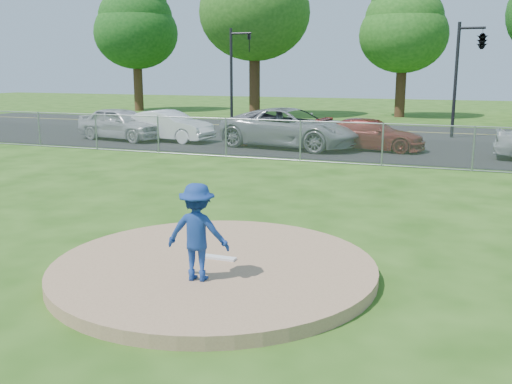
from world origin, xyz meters
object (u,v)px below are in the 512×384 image
Objects in this scene: traffic_cone at (242,138)px; parked_car_white at (169,126)px; pitcher at (198,232)px; tree_center at (404,24)px; tree_far_left at (136,22)px; parked_car_gray at (291,128)px; parked_car_silver at (122,123)px; traffic_signal_left at (235,69)px; traffic_signal_center at (480,43)px; parked_car_darkred at (371,134)px.

traffic_cone is 3.92m from parked_car_white.
pitcher is 19.06m from parked_car_white.
tree_center is 21.04m from parked_car_white.
tree_far_left is 1.75× the size of parked_car_gray.
tree_center reaches higher than parked_car_white.
parked_car_silver reaches higher than parked_car_white.
traffic_signal_left reaches higher than parked_car_gray.
parked_car_silver is 1.05× the size of parked_car_white.
tree_center is 1.60× the size of parked_car_gray.
traffic_signal_center is at bearing -56.70° from parked_car_silver.
parked_car_silver is at bearing -60.93° from pitcher.
tree_far_left is at bearing 132.74° from traffic_cone.
parked_car_white reaches higher than traffic_cone.
pitcher is 20.11m from parked_car_silver.
traffic_signal_center is 1.28× the size of parked_car_white.
traffic_signal_left reaches higher than traffic_cone.
parked_car_gray reaches higher than parked_car_darkred.
pitcher is at bearing -68.74° from traffic_signal_left.
traffic_signal_center is at bearing -29.31° from parked_car_darkred.
tree_far_left is 1.09× the size of tree_center.
traffic_cone is at bearing -78.01° from pitcher.
parked_car_gray is at bearing 5.69° from traffic_cone.
parked_car_gray is 1.37× the size of parked_car_darkred.
tree_center is 6.57× the size of pitcher.
tree_far_left is 28.47m from parked_car_darkred.
tree_far_left is at bearing 56.89° from parked_car_darkred.
pitcher is at bearing -56.81° from tree_far_left.
traffic_signal_left is 1.21× the size of parked_car_silver.
pitcher is 0.24× the size of parked_car_gray.
tree_center is at bearing 2.73° from tree_far_left.
parked_car_gray is at bearing -85.38° from pitcher.
traffic_signal_center is 15.44m from parked_car_white.
traffic_cone is (-4.67, -18.67, -6.13)m from tree_center.
traffic_signal_left is (-7.76, -12.00, -3.11)m from tree_center.
parked_car_gray is at bearing -139.10° from traffic_signal_center.
traffic_signal_center is 10.54m from parked_car_gray.
tree_center reaches higher than traffic_cone.
parked_car_gray is at bearing -43.28° from tree_far_left.
traffic_cone is at bearing -79.38° from parked_car_silver.
tree_far_left is 40.83m from pitcher.
tree_center is 14.63m from traffic_signal_left.
tree_far_left is at bearing -64.52° from pitcher.
tree_far_left is 26.19m from parked_car_gray.
traffic_signal_left is 1.25× the size of parked_car_darkred.
parked_car_darkred reaches higher than traffic_cone.
tree_far_left is 24.98m from traffic_cone.
traffic_signal_center is (25.97, -11.00, -2.45)m from tree_far_left.
parked_car_gray is at bearing -84.93° from parked_car_white.
parked_car_gray is at bearing -77.92° from parked_car_silver.
tree_center reaches higher than parked_car_darkred.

